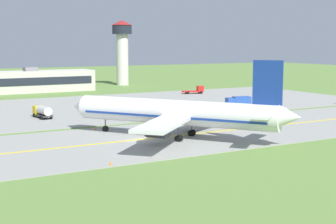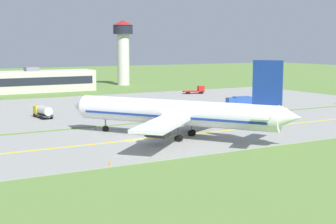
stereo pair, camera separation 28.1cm
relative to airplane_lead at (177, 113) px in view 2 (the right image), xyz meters
name	(u,v)px [view 2 (the right image)]	position (x,y,z in m)	size (l,w,h in m)	color
ground_plane	(138,140)	(-6.10, 1.56, -4.13)	(500.00, 500.00, 0.00)	olive
taxiway_strip	(138,140)	(-6.10, 1.56, -4.08)	(240.00, 28.00, 0.10)	gray
apron_pad	(99,107)	(3.90, 43.56, -4.08)	(140.00, 52.00, 0.10)	gray
taxiway_centreline	(138,140)	(-6.10, 1.56, -4.03)	(220.00, 0.60, 0.01)	yellow
airplane_lead	(177,113)	(0.00, 0.00, 0.00)	(28.77, 34.36, 12.70)	white
service_truck_baggage	(43,111)	(-12.88, 31.87, -2.60)	(2.86, 6.19, 2.65)	yellow
service_truck_fuel	(197,90)	(41.59, 58.96, -2.95)	(6.72, 3.84, 2.59)	red
service_truck_catering	(239,101)	(32.65, 26.45, -2.60)	(6.30, 3.33, 2.60)	#264CA5
control_tower	(123,46)	(35.85, 100.26, 10.26)	(7.60, 7.60, 23.62)	silver
traffic_cone_near_edge	(96,129)	(-8.64, 13.52, -3.83)	(0.44, 0.44, 0.60)	orange
traffic_cone_mid_edge	(110,163)	(-16.41, -11.59, -3.83)	(0.44, 0.44, 0.60)	orange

